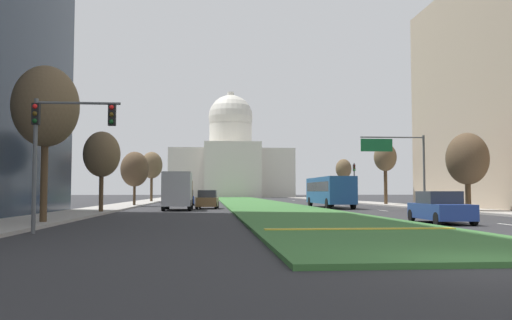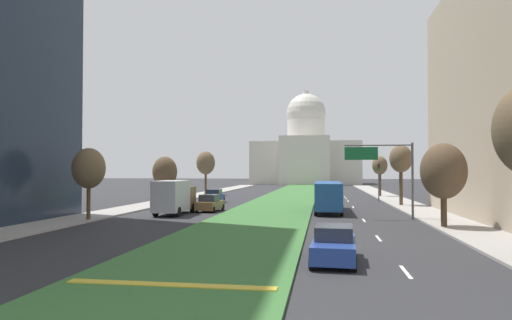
{
  "view_description": "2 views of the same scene",
  "coord_description": "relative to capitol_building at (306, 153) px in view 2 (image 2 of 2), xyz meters",
  "views": [
    {
      "loc": [
        -5.89,
        -10.74,
        1.63
      ],
      "look_at": [
        -0.1,
        54.38,
        5.48
      ],
      "focal_mm": 37.05,
      "sensor_mm": 36.0,
      "label": 1
    },
    {
      "loc": [
        5.31,
        -5.43,
        4.15
      ],
      "look_at": [
        -2.85,
        48.51,
        5.42
      ],
      "focal_mm": 31.23,
      "sensor_mm": 36.0,
      "label": 2
    }
  ],
  "objects": [
    {
      "name": "ground_plane",
      "position": [
        0.0,
        -66.83,
        -9.48
      ],
      "size": [
        297.67,
        297.67,
        0.0
      ],
      "primitive_type": "plane",
      "color": "#2B2B2D"
    },
    {
      "name": "grass_median",
      "position": [
        0.0,
        -73.6,
        -9.41
      ],
      "size": [
        8.36,
        121.77,
        0.14
      ],
      "primitive_type": "cube",
      "color": "#386B33",
      "rests_on": "ground_plane"
    },
    {
      "name": "median_curb_nose",
      "position": [
        0.0,
        -124.94,
        -9.32
      ],
      "size": [
        7.53,
        0.5,
        0.04
      ],
      "primitive_type": "cube",
      "color": "gold",
      "rests_on": "grass_median"
    },
    {
      "name": "lane_dashes_right",
      "position": [
        8.62,
        -87.41,
        -9.47
      ],
      "size": [
        0.16,
        68.66,
        0.01
      ],
      "color": "silver",
      "rests_on": "ground_plane"
    },
    {
      "name": "sidewalk_left",
      "position": [
        -15.07,
        -80.36,
        -9.4
      ],
      "size": [
        4.0,
        121.77,
        0.15
      ],
      "primitive_type": "cube",
      "color": "#9E9991",
      "rests_on": "ground_plane"
    },
    {
      "name": "sidewalk_right",
      "position": [
        15.07,
        -80.36,
        -9.4
      ],
      "size": [
        4.0,
        121.77,
        0.15
      ],
      "primitive_type": "cube",
      "color": "#9E9991",
      "rests_on": "ground_plane"
    },
    {
      "name": "capitol_building",
      "position": [
        0.0,
        0.0,
        0.0
      ],
      "size": [
        32.74,
        26.28,
        29.22
      ],
      "color": "beige",
      "rests_on": "ground_plane"
    },
    {
      "name": "traffic_light_far_right",
      "position": [
        12.57,
        -79.28,
        -6.16
      ],
      "size": [
        0.28,
        0.35,
        5.2
      ],
      "color": "#515456",
      "rests_on": "ground_plane"
    },
    {
      "name": "overhead_guide_sign",
      "position": [
        10.6,
        -100.81,
        -4.82
      ],
      "size": [
        5.74,
        0.2,
        6.5
      ],
      "color": "#515456",
      "rests_on": "ground_plane"
    },
    {
      "name": "street_tree_left_mid",
      "position": [
        -13.72,
        -105.9,
        -5.19
      ],
      "size": [
        2.67,
        2.67,
        5.99
      ],
      "color": "#4C3823",
      "rests_on": "ground_plane"
    },
    {
      "name": "street_tree_right_mid",
      "position": [
        13.8,
        -106.51,
        -5.4
      ],
      "size": [
        3.19,
        3.19,
        6.1
      ],
      "color": "#4C3823",
      "rests_on": "ground_plane"
    },
    {
      "name": "street_tree_left_far",
      "position": [
        -13.84,
        -87.85,
        -5.52
      ],
      "size": [
        2.99,
        2.99,
        5.85
      ],
      "color": "#4C3823",
      "rests_on": "ground_plane"
    },
    {
      "name": "street_tree_right_far",
      "position": [
        14.21,
        -86.47,
        -4.06
      ],
      "size": [
        2.58,
        2.58,
        7.13
      ],
      "color": "#4C3823",
      "rests_on": "ground_plane"
    },
    {
      "name": "street_tree_left_distant",
      "position": [
        -14.27,
        -67.2,
        -4.11
      ],
      "size": [
        3.12,
        3.12,
        7.36
      ],
      "color": "#4C3823",
      "rests_on": "ground_plane"
    },
    {
      "name": "street_tree_right_distant",
      "position": [
        14.09,
        -68.08,
        -4.65
      ],
      "size": [
        2.34,
        2.34,
        6.41
      ],
      "color": "#4C3823",
      "rests_on": "ground_plane"
    },
    {
      "name": "sedan_lead_stopped",
      "position": [
        5.78,
        -119.31,
        -8.71
      ],
      "size": [
        2.18,
        4.71,
        1.62
      ],
      "color": "navy",
      "rests_on": "ground_plane"
    },
    {
      "name": "sedan_midblock",
      "position": [
        -6.03,
        -96.12,
        -8.67
      ],
      "size": [
        2.18,
        4.24,
        1.71
      ],
      "color": "brown",
      "rests_on": "ground_plane"
    },
    {
      "name": "sedan_distant",
      "position": [
        -8.54,
        -84.16,
        -8.66
      ],
      "size": [
        2.07,
        4.33,
        1.73
      ],
      "color": "navy",
      "rests_on": "ground_plane"
    },
    {
      "name": "box_truck_delivery",
      "position": [
        -8.53,
        -99.77,
        -7.8
      ],
      "size": [
        2.4,
        6.4,
        3.2
      ],
      "color": "brown",
      "rests_on": "ground_plane"
    },
    {
      "name": "city_bus",
      "position": [
        5.78,
        -94.66,
        -7.71
      ],
      "size": [
        2.62,
        11.0,
        2.95
      ],
      "color": "#1E4C8C",
      "rests_on": "ground_plane"
    }
  ]
}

